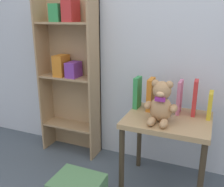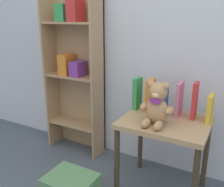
# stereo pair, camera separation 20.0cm
# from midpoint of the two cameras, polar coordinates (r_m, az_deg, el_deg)

# --- Properties ---
(wall_back) EXTENTS (4.80, 0.06, 2.50)m
(wall_back) POSITION_cam_midpoint_polar(r_m,az_deg,el_deg) (2.11, 17.78, 14.76)
(wall_back) COLOR silver
(wall_back) RESTS_ON ground_plane
(bookshelf_side) EXTENTS (0.56, 0.22, 1.53)m
(bookshelf_side) POSITION_cam_midpoint_polar(r_m,az_deg,el_deg) (2.41, -6.06, 5.97)
(bookshelf_side) COLOR tan
(bookshelf_side) RESTS_ON ground_plane
(display_table) EXTENTS (0.61, 0.51, 0.60)m
(display_table) POSITION_cam_midpoint_polar(r_m,az_deg,el_deg) (1.89, 14.99, -8.50)
(display_table) COLOR tan
(display_table) RESTS_ON ground_plane
(teddy_bear) EXTENTS (0.23, 0.21, 0.30)m
(teddy_bear) POSITION_cam_midpoint_polar(r_m,az_deg,el_deg) (1.72, 13.54, -2.68)
(teddy_bear) COLOR tan
(teddy_bear) RESTS_ON display_table
(book_standing_green) EXTENTS (0.04, 0.11, 0.25)m
(book_standing_green) POSITION_cam_midpoint_polar(r_m,az_deg,el_deg) (1.99, 8.70, -0.00)
(book_standing_green) COLOR #33934C
(book_standing_green) RESTS_ON display_table
(book_standing_orange) EXTENTS (0.04, 0.14, 0.25)m
(book_standing_orange) POSITION_cam_midpoint_polar(r_m,az_deg,el_deg) (1.95, 11.66, -0.50)
(book_standing_orange) COLOR orange
(book_standing_orange) RESTS_ON display_table
(book_standing_blue) EXTENTS (0.05, 0.12, 0.20)m
(book_standing_blue) POSITION_cam_midpoint_polar(r_m,az_deg,el_deg) (1.93, 14.71, -1.74)
(book_standing_blue) COLOR #2D51B7
(book_standing_blue) RESTS_ON display_table
(book_standing_pink) EXTENTS (0.03, 0.14, 0.25)m
(book_standing_pink) POSITION_cam_midpoint_polar(r_m,az_deg,el_deg) (1.92, 18.06, -1.31)
(book_standing_pink) COLOR #D17093
(book_standing_pink) RESTS_ON display_table
(book_standing_red) EXTENTS (0.03, 0.11, 0.27)m
(book_standing_red) POSITION_cam_midpoint_polar(r_m,az_deg,el_deg) (1.90, 21.28, -1.58)
(book_standing_red) COLOR red
(book_standing_red) RESTS_ON display_table
(book_standing_yellow) EXTENTS (0.03, 0.13, 0.19)m
(book_standing_yellow) POSITION_cam_midpoint_polar(r_m,az_deg,el_deg) (1.89, 24.38, -3.22)
(book_standing_yellow) COLOR gold
(book_standing_yellow) RESTS_ON display_table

